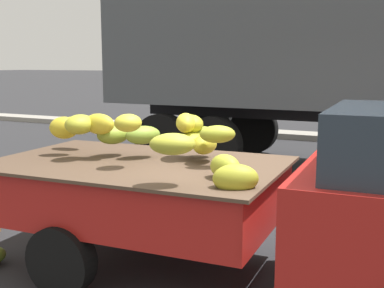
# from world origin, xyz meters

# --- Properties ---
(ground) EXTENTS (220.00, 220.00, 0.00)m
(ground) POSITION_xyz_m (0.00, 0.00, 0.00)
(ground) COLOR #28282B
(curb_strip) EXTENTS (80.00, 0.80, 0.16)m
(curb_strip) POSITION_xyz_m (0.00, 9.02, 0.08)
(curb_strip) COLOR gray
(curb_strip) RESTS_ON ground
(pickup_truck) EXTENTS (5.06, 2.00, 1.70)m
(pickup_truck) POSITION_xyz_m (0.79, -0.17, 0.89)
(pickup_truck) COLOR #B21E19
(pickup_truck) RESTS_ON ground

